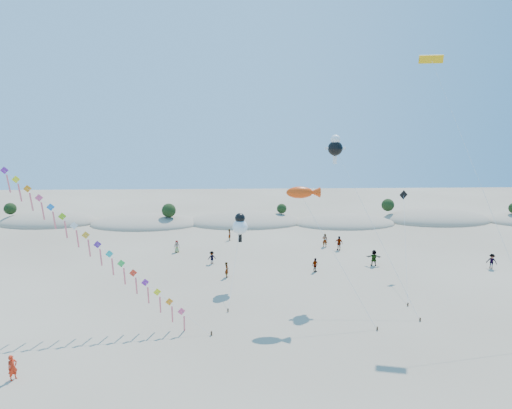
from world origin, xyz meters
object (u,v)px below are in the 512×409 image
object	(u,v)px
kite_train	(46,205)
fish_kite	(303,193)
parafoil_kite	(434,66)
flyer_foreground	(13,368)

from	to	relation	value
kite_train	fish_kite	distance (m)	21.02
kite_train	parafoil_kite	xyz separation A→B (m)	(32.24, 3.57, 11.19)
kite_train	fish_kite	world-z (taller)	kite_train
fish_kite	kite_train	bearing A→B (deg)	-175.69
kite_train	fish_kite	bearing A→B (deg)	4.31
flyer_foreground	kite_train	bearing A→B (deg)	37.04
kite_train	flyer_foreground	bearing A→B (deg)	-84.34
fish_kite	flyer_foreground	bearing A→B (deg)	-152.82
parafoil_kite	flyer_foreground	world-z (taller)	parafoil_kite
flyer_foreground	fish_kite	bearing A→B (deg)	-31.43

